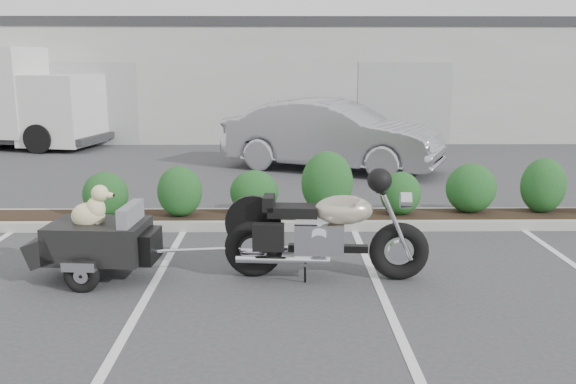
{
  "coord_description": "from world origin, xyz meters",
  "views": [
    {
      "loc": [
        0.03,
        -7.54,
        2.63
      ],
      "look_at": [
        0.14,
        1.2,
        0.75
      ],
      "focal_mm": 38.0,
      "sensor_mm": 36.0,
      "label": 1
    }
  ],
  "objects_px": {
    "sedan": "(332,135)",
    "dumpster": "(323,134)",
    "motorcycle": "(325,233)",
    "pet_trailer": "(97,239)"
  },
  "relations": [
    {
      "from": "sedan",
      "to": "dumpster",
      "type": "bearing_deg",
      "value": 25.03
    },
    {
      "from": "sedan",
      "to": "dumpster",
      "type": "relative_size",
      "value": 2.69
    },
    {
      "from": "motorcycle",
      "to": "pet_trailer",
      "type": "distance_m",
      "value": 2.79
    },
    {
      "from": "sedan",
      "to": "pet_trailer",
      "type": "bearing_deg",
      "value": 179.94
    },
    {
      "from": "pet_trailer",
      "to": "dumpster",
      "type": "bearing_deg",
      "value": 76.03
    },
    {
      "from": "motorcycle",
      "to": "sedan",
      "type": "bearing_deg",
      "value": 89.1
    },
    {
      "from": "motorcycle",
      "to": "dumpster",
      "type": "distance_m",
      "value": 10.51
    },
    {
      "from": "motorcycle",
      "to": "sedan",
      "type": "relative_size",
      "value": 0.48
    },
    {
      "from": "sedan",
      "to": "dumpster",
      "type": "xyz_separation_m",
      "value": [
        -0.02,
        2.82,
        -0.3
      ]
    },
    {
      "from": "pet_trailer",
      "to": "sedan",
      "type": "distance_m",
      "value": 8.41
    }
  ]
}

